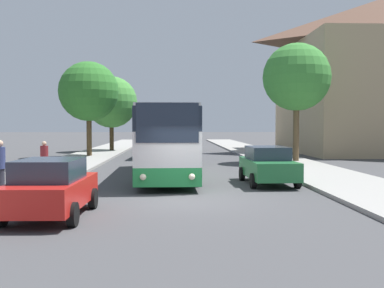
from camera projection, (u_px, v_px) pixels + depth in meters
ground_plane at (186, 202)px, 14.82m from camera, size 300.00×300.00×0.00m
bus_front at (167, 140)px, 22.11m from camera, size 2.94×12.00×3.36m
bus_middle at (168, 134)px, 37.34m from camera, size 3.01×11.11×3.29m
bus_rear at (171, 132)px, 49.96m from camera, size 2.91×10.29×3.39m
parked_car_left_curb at (51, 187)px, 12.30m from camera, size 2.05×3.99×1.61m
parked_car_right_near at (268, 165)px, 19.29m from camera, size 2.05×4.33×1.61m
pedestrian_waiting_near at (0, 167)px, 15.36m from camera, size 0.36×0.36×1.88m
pedestrian_waiting_far at (44, 159)px, 20.75m from camera, size 0.36×0.36×1.64m
tree_left_near at (111, 102)px, 42.53m from camera, size 4.88×4.88×7.01m
tree_left_far at (89, 92)px, 34.97m from camera, size 4.65×4.65×7.34m
tree_right_near at (297, 77)px, 29.80m from camera, size 4.49×4.49×7.83m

